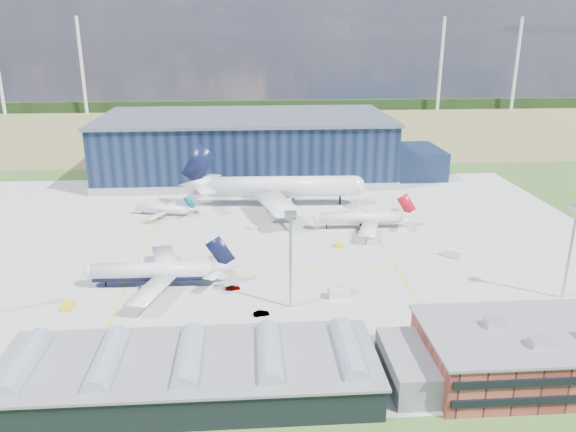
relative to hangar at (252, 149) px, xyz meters
The scene contains 21 objects.
ground 95.56m from the hangar, 91.70° to the right, with size 600.00×600.00×0.00m, color #30521E.
apron 85.64m from the hangar, 91.90° to the right, with size 220.00×160.00×0.08m.
farmland 125.76m from the hangar, 91.29° to the left, with size 600.00×220.00×0.01m, color olive.
treeline 205.36m from the hangar, 90.78° to the left, with size 600.00×8.00×8.00m, color black.
hangar is the anchor object (origin of this frame).
ops_building 163.51m from the hangar, 71.37° to the right, with size 46.00×23.00×10.90m.
glass_concourse 155.28m from the hangar, 93.42° to the right, with size 78.00×23.00×8.60m.
light_mast_center 125.07m from the hangar, 86.70° to the right, with size 2.60×2.60×23.00m.
light_mast_east 144.23m from the hangar, 59.95° to the right, with size 2.60×2.60×23.00m.
airliner_navy 114.16m from the hangar, 103.12° to the right, with size 38.21×37.38×12.46m, color silver, non-canonical shape.
airliner_red 80.31m from the hangar, 65.39° to the right, with size 33.97×33.23×11.08m, color silver, non-canonical shape.
airliner_widebody 47.22m from the hangar, 77.61° to the right, with size 67.30×65.83×21.94m, color silver, non-canonical shape.
airliner_regional 63.82m from the hangar, 120.07° to the right, with size 22.81×22.31×7.44m, color silver, non-canonical shape.
gse_tug_a 130.26m from the hangar, 109.66° to the right, with size 2.05×3.35×1.40m, color yellow.
gse_tug_b 92.35m from the hangar, 74.62° to the right, with size 2.02×3.03×1.31m, color yellow.
gse_van_a 89.50m from the hangar, 67.80° to the right, with size 2.22×5.10×2.22m, color silver.
gse_van_b 113.35m from the hangar, 60.84° to the right, with size 2.35×5.13×2.35m, color silver.
gse_cart_b 72.89m from the hangar, 90.67° to the right, with size 1.99×2.99×1.30m, color silver.
gse_van_c 122.54m from the hangar, 81.03° to the right, with size 2.45×5.10×2.45m, color silver.
car_a 115.54m from the hangar, 93.10° to the right, with size 1.41×3.50×1.19m, color #99999E.
car_b 129.02m from the hangar, 89.82° to the right, with size 1.25×3.58×1.18m, color #99999E.
Camera 1 is at (1.20, -145.63, 60.78)m, focal length 35.00 mm.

